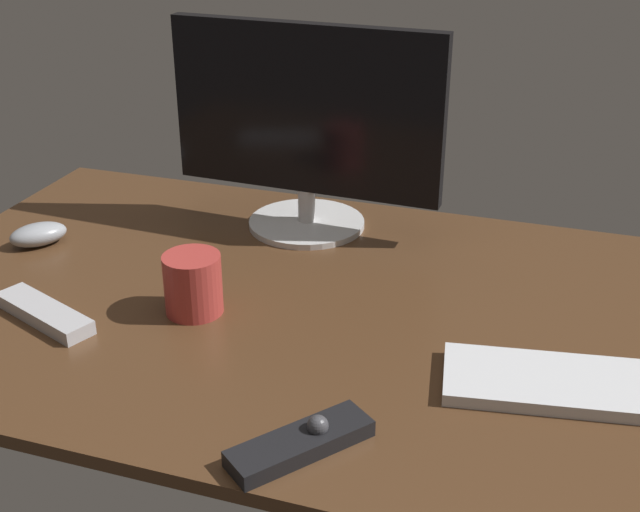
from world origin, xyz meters
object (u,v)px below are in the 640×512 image
keyboard (584,386)px  tv_remote (44,313)px  monitor (306,124)px  coffee_mug (193,284)px  media_remote (302,442)px  computer_mouse (38,234)px

keyboard → tv_remote: bearing=175.7°
monitor → coffee_mug: 38.93cm
keyboard → tv_remote: tv_remote is taller
coffee_mug → keyboard: bearing=-3.2°
keyboard → media_remote: bearing=-152.7°
computer_mouse → media_remote: (62.91, -38.54, -0.79)cm
monitor → media_remote: monitor is taller
monitor → coffee_mug: bearing=-96.7°
media_remote → coffee_mug: 36.85cm
monitor → media_remote: size_ratio=2.87×
monitor → computer_mouse: monitor is taller
computer_mouse → keyboard: bearing=-59.7°
keyboard → coffee_mug: size_ratio=3.87×
media_remote → tv_remote: bearing=108.6°
computer_mouse → media_remote: same height
keyboard → computer_mouse: (-93.64, 16.06, 1.08)cm
coffee_mug → tv_remote: bearing=-155.2°
monitor → keyboard: monitor is taller
computer_mouse → coffee_mug: coffee_mug is taller
computer_mouse → tv_remote: computer_mouse is taller
media_remote → computer_mouse: bearing=96.5°
tv_remote → media_remote: bearing=2.2°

